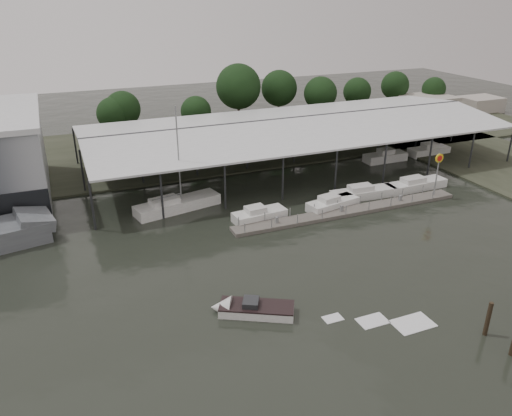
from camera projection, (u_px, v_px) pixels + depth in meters
name	position (u px, v px, depth m)	size (l,w,h in m)	color
ground	(262.00, 284.00, 42.72)	(200.00, 200.00, 0.00)	black
land_strip_far	(157.00, 150.00, 78.24)	(140.00, 30.00, 0.30)	#3D4030
covered_boat_shed	(295.00, 122.00, 69.95)	(58.24, 24.00, 6.96)	silver
floating_dock	(349.00, 211.00, 56.37)	(28.00, 2.00, 1.40)	#5F5B54
shell_fuel_sign	(438.00, 167.00, 59.09)	(1.10, 0.18, 5.55)	gray
distant_commercial_buildings	(444.00, 105.00, 100.54)	(22.00, 8.00, 4.00)	#A1988D
white_sailboat	(176.00, 205.00, 56.93)	(10.29, 4.64, 12.11)	white
speedboat_underway	(250.00, 309.00, 38.72)	(16.03, 9.55, 2.00)	white
moored_cruiser_0	(259.00, 215.00, 54.47)	(6.12, 2.72, 1.70)	white
moored_cruiser_1	(332.00, 204.00, 57.35)	(6.62, 3.34, 1.70)	white
moored_cruiser_2	(363.00, 193.00, 60.40)	(8.34, 2.66, 1.70)	white
moored_cruiser_3	(415.00, 185.00, 62.95)	(8.48, 2.50, 1.70)	white
horizon_tree_line	(273.00, 93.00, 89.24)	(68.65, 11.37, 11.72)	black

